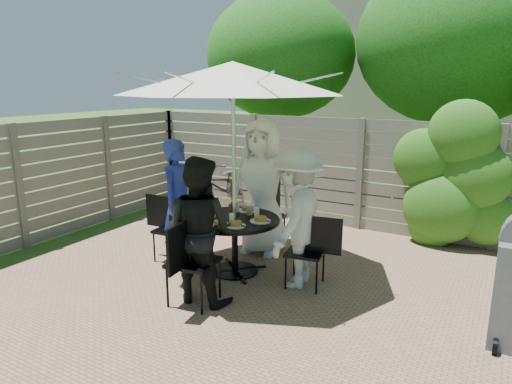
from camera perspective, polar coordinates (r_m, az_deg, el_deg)
The scene contains 23 objects.
backyard_envelope at distance 14.62m, azimuth 22.38°, elevation 13.33°, with size 60.00×60.00×5.00m.
patio_table at distance 5.81m, azimuth -2.68°, elevation -5.38°, with size 1.20×1.20×0.74m.
umbrella at distance 5.50m, azimuth -2.91°, elevation 14.02°, with size 2.92×2.92×2.64m.
chair_back at distance 6.70m, azimuth 1.27°, elevation -4.69°, with size 0.51×0.74×1.00m.
person_back at distance 6.41m, azimuth 0.79°, elevation 0.59°, with size 0.94×0.61×1.93m, color white.
chair_left at distance 6.39m, azimuth -10.35°, elevation -6.14°, with size 0.67×0.46×0.91m.
person_left at distance 6.14m, azimuth -9.55°, elevation -1.32°, with size 0.62×0.40×1.69m, color #2532A4.
chair_front at distance 5.12m, azimuth -7.87°, elevation -10.73°, with size 0.54×0.75×1.00m.
person_front at distance 5.04m, azimuth -7.21°, elevation -4.78°, with size 0.80×0.62×1.64m, color black.
chair_right at distance 5.54m, azimuth 6.29°, elevation -9.16°, with size 0.67×0.49×0.89m.
person_right at distance 5.39m, azimuth 5.09°, elevation -3.30°, with size 1.09×0.63×1.68m, color silver.
plate_back at distance 6.05m, azimuth -1.09°, elevation -2.17°, with size 0.26×0.26×0.06m.
plate_left at distance 5.91m, azimuth -5.79°, elevation -2.60°, with size 0.26×0.26×0.06m.
plate_front at distance 5.44m, azimuth -4.51°, elevation -4.00°, with size 0.26×0.26×0.06m.
plate_right at distance 5.58m, azimuth 0.55°, elevation -3.50°, with size 0.26×0.26×0.06m.
plate_extra at distance 5.40m, azimuth -2.54°, elevation -4.09°, with size 0.24×0.24×0.06m.
glass_back at distance 5.99m, azimuth -2.42°, elevation -1.86°, with size 0.07×0.07×0.14m, color silver.
glass_left at distance 5.76m, azimuth -5.49°, elevation -2.54°, with size 0.07×0.07×0.14m, color silver.
glass_front at distance 5.46m, azimuth -3.04°, elevation -3.41°, with size 0.07×0.07×0.14m, color silver.
glass_right at distance 5.70m, azimuth 0.08°, elevation -2.65°, with size 0.07×0.07×0.14m, color silver.
syrup_jug at distance 5.79m, azimuth -3.00°, elevation -2.31°, with size 0.09×0.09×0.16m, color #59280C.
coffee_cup at distance 5.87m, azimuth -0.84°, elevation -2.28°, with size 0.08×0.08×0.12m, color #C6B293.
bicycle at distance 8.40m, azimuth -4.12°, elevation 0.64°, with size 0.71×2.02×1.06m, color #333338.
Camera 1 is at (2.18, -4.18, 2.39)m, focal length 32.00 mm.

